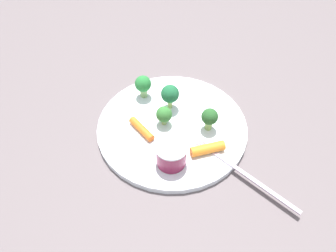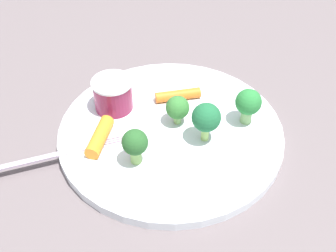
{
  "view_description": "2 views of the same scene",
  "coord_description": "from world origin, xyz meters",
  "px_view_note": "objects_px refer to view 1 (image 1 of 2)",
  "views": [
    {
      "loc": [
        0.33,
        -0.12,
        0.41
      ],
      "look_at": [
        0.01,
        -0.01,
        0.03
      ],
      "focal_mm": 31.38,
      "sensor_mm": 36.0,
      "label": 1
    },
    {
      "loc": [
        -0.06,
        0.38,
        0.38
      ],
      "look_at": [
        0.0,
        0.0,
        0.02
      ],
      "focal_mm": 46.86,
      "sensor_mm": 36.0,
      "label": 2
    }
  ],
  "objects_px": {
    "broccoli_floret_3": "(210,117)",
    "broccoli_floret_1": "(143,85)",
    "sauce_cup": "(171,154)",
    "fork": "(242,172)",
    "broccoli_floret_2": "(164,115)",
    "plate": "(172,126)",
    "carrot_stick_0": "(141,128)",
    "carrot_stick_1": "(208,149)",
    "broccoli_floret_0": "(170,94)"
  },
  "relations": [
    {
      "from": "broccoli_floret_1",
      "to": "sauce_cup",
      "type": "bearing_deg",
      "value": 0.35
    },
    {
      "from": "carrot_stick_0",
      "to": "broccoli_floret_1",
      "type": "bearing_deg",
      "value": 161.91
    },
    {
      "from": "broccoli_floret_2",
      "to": "broccoli_floret_3",
      "type": "xyz_separation_m",
      "value": [
        0.04,
        0.07,
        0.0
      ]
    },
    {
      "from": "fork",
      "to": "plate",
      "type": "bearing_deg",
      "value": -151.51
    },
    {
      "from": "plate",
      "to": "carrot_stick_1",
      "type": "distance_m",
      "value": 0.09
    },
    {
      "from": "carrot_stick_1",
      "to": "sauce_cup",
      "type": "bearing_deg",
      "value": -89.94
    },
    {
      "from": "broccoli_floret_3",
      "to": "carrot_stick_0",
      "type": "relative_size",
      "value": 0.77
    },
    {
      "from": "sauce_cup",
      "to": "broccoli_floret_3",
      "type": "xyz_separation_m",
      "value": [
        -0.05,
        0.09,
        0.01
      ]
    },
    {
      "from": "broccoli_floret_2",
      "to": "carrot_stick_0",
      "type": "relative_size",
      "value": 0.65
    },
    {
      "from": "plate",
      "to": "broccoli_floret_2",
      "type": "bearing_deg",
      "value": -114.02
    },
    {
      "from": "broccoli_floret_1",
      "to": "carrot_stick_1",
      "type": "relative_size",
      "value": 0.81
    },
    {
      "from": "sauce_cup",
      "to": "fork",
      "type": "height_order",
      "value": "sauce_cup"
    },
    {
      "from": "fork",
      "to": "carrot_stick_1",
      "type": "bearing_deg",
      "value": -146.62
    },
    {
      "from": "sauce_cup",
      "to": "broccoli_floret_2",
      "type": "relative_size",
      "value": 1.33
    },
    {
      "from": "plate",
      "to": "broccoli_floret_0",
      "type": "xyz_separation_m",
      "value": [
        -0.04,
        0.01,
        0.04
      ]
    },
    {
      "from": "broccoli_floret_1",
      "to": "broccoli_floret_3",
      "type": "bearing_deg",
      "value": 36.41
    },
    {
      "from": "broccoli_floret_1",
      "to": "broccoli_floret_2",
      "type": "distance_m",
      "value": 0.08
    },
    {
      "from": "broccoli_floret_1",
      "to": "broccoli_floret_2",
      "type": "bearing_deg",
      "value": 10.85
    },
    {
      "from": "plate",
      "to": "carrot_stick_0",
      "type": "distance_m",
      "value": 0.06
    },
    {
      "from": "fork",
      "to": "broccoli_floret_2",
      "type": "bearing_deg",
      "value": -148.41
    },
    {
      "from": "sauce_cup",
      "to": "broccoli_floret_0",
      "type": "height_order",
      "value": "broccoli_floret_0"
    },
    {
      "from": "broccoli_floret_3",
      "to": "fork",
      "type": "xyz_separation_m",
      "value": [
        0.1,
        0.01,
        -0.03
      ]
    },
    {
      "from": "broccoli_floret_2",
      "to": "broccoli_floret_3",
      "type": "bearing_deg",
      "value": 63.5
    },
    {
      "from": "broccoli_floret_1",
      "to": "carrot_stick_1",
      "type": "distance_m",
      "value": 0.18
    },
    {
      "from": "plate",
      "to": "broccoli_floret_0",
      "type": "height_order",
      "value": "broccoli_floret_0"
    },
    {
      "from": "broccoli_floret_0",
      "to": "broccoli_floret_2",
      "type": "relative_size",
      "value": 1.34
    },
    {
      "from": "broccoli_floret_2",
      "to": "broccoli_floret_3",
      "type": "relative_size",
      "value": 0.85
    },
    {
      "from": "broccoli_floret_1",
      "to": "carrot_stick_0",
      "type": "bearing_deg",
      "value": -18.09
    },
    {
      "from": "plate",
      "to": "broccoli_floret_0",
      "type": "distance_m",
      "value": 0.06
    },
    {
      "from": "sauce_cup",
      "to": "carrot_stick_1",
      "type": "distance_m",
      "value": 0.06
    },
    {
      "from": "broccoli_floret_1",
      "to": "carrot_stick_0",
      "type": "distance_m",
      "value": 0.09
    },
    {
      "from": "broccoli_floret_2",
      "to": "carrot_stick_1",
      "type": "bearing_deg",
      "value": 30.36
    },
    {
      "from": "broccoli_floret_0",
      "to": "broccoli_floret_3",
      "type": "height_order",
      "value": "broccoli_floret_0"
    },
    {
      "from": "broccoli_floret_3",
      "to": "sauce_cup",
      "type": "bearing_deg",
      "value": -60.76
    },
    {
      "from": "fork",
      "to": "broccoli_floret_3",
      "type": "bearing_deg",
      "value": -172.09
    },
    {
      "from": "sauce_cup",
      "to": "carrot_stick_1",
      "type": "bearing_deg",
      "value": 90.06
    },
    {
      "from": "broccoli_floret_1",
      "to": "carrot_stick_0",
      "type": "xyz_separation_m",
      "value": [
        0.09,
        -0.03,
        -0.02
      ]
    },
    {
      "from": "plate",
      "to": "broccoli_floret_3",
      "type": "bearing_deg",
      "value": 62.94
    },
    {
      "from": "carrot_stick_1",
      "to": "fork",
      "type": "xyz_separation_m",
      "value": [
        0.06,
        0.04,
        -0.01
      ]
    },
    {
      "from": "broccoli_floret_3",
      "to": "broccoli_floret_1",
      "type": "bearing_deg",
      "value": -143.59
    },
    {
      "from": "carrot_stick_0",
      "to": "plate",
      "type": "bearing_deg",
      "value": 87.21
    },
    {
      "from": "carrot_stick_1",
      "to": "broccoli_floret_2",
      "type": "bearing_deg",
      "value": -149.64
    },
    {
      "from": "carrot_stick_0",
      "to": "fork",
      "type": "height_order",
      "value": "carrot_stick_0"
    },
    {
      "from": "broccoli_floret_1",
      "to": "fork",
      "type": "distance_m",
      "value": 0.25
    },
    {
      "from": "broccoli_floret_3",
      "to": "fork",
      "type": "distance_m",
      "value": 0.11
    },
    {
      "from": "broccoli_floret_0",
      "to": "fork",
      "type": "bearing_deg",
      "value": 19.6
    },
    {
      "from": "sauce_cup",
      "to": "broccoli_floret_1",
      "type": "relative_size",
      "value": 1.08
    },
    {
      "from": "plate",
      "to": "sauce_cup",
      "type": "height_order",
      "value": "sauce_cup"
    },
    {
      "from": "broccoli_floret_2",
      "to": "carrot_stick_1",
      "type": "xyz_separation_m",
      "value": [
        0.08,
        0.05,
        -0.01
      ]
    },
    {
      "from": "broccoli_floret_1",
      "to": "carrot_stick_1",
      "type": "bearing_deg",
      "value": 21.31
    }
  ]
}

